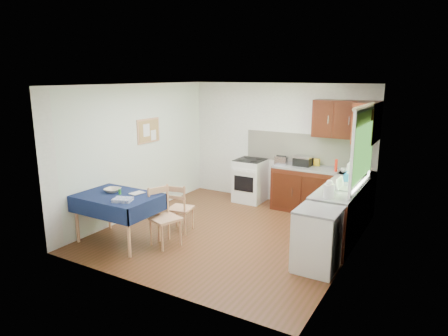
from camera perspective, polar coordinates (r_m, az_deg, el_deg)
The scene contains 33 objects.
floor at distance 6.96m, azimuth 0.73°, elevation -9.23°, with size 4.20×4.20×0.00m, color #503015.
ceiling at distance 6.44m, azimuth 0.80°, elevation 11.80°, with size 4.00×4.20×0.02m, color white.
wall_back at distance 8.45m, azimuth 7.78°, elevation 3.46°, with size 4.00×0.02×2.50m, color silver.
wall_front at distance 4.93m, azimuth -11.34°, elevation -3.61°, with size 4.00×0.02×2.50m, color silver.
wall_left at distance 7.75m, azimuth -12.24°, elevation 2.42°, with size 0.02×4.20×2.50m, color white.
wall_right at distance 5.90m, azimuth 17.94°, elevation -1.23°, with size 0.02×4.20×2.50m, color silver.
base_cabinets at distance 7.44m, azimuth 14.79°, elevation -4.68°, with size 1.90×2.30×0.86m.
worktop_back at distance 7.91m, azimuth 13.90°, elevation -0.20°, with size 1.90×0.60×0.04m, color slate.
worktop_right at distance 6.67m, azimuth 16.43°, elevation -2.80°, with size 0.60×1.70×0.04m, color slate.
worktop_corner at distance 7.76m, azimuth 18.50°, elevation -0.75°, with size 0.60×0.60×0.04m, color slate.
splashback at distance 8.23m, azimuth 11.92°, elevation 2.69°, with size 2.70×0.02×0.60m, color #F1E8CD.
upper_cabinets at distance 7.63m, azimuth 17.74°, elevation 6.50°, with size 1.20×0.85×0.70m.
stove at distance 8.55m, azimuth 3.75°, elevation -1.75°, with size 0.60×0.61×0.92m.
window at distance 6.50m, azimuth 19.30°, elevation 3.56°, with size 0.04×1.48×1.26m.
fridge at distance 5.71m, azimuth 13.17°, elevation -9.96°, with size 0.58×0.60×0.89m.
corkboard at distance 7.90m, azimuth -10.74°, elevation 5.25°, with size 0.04×0.62×0.47m.
dining_table at distance 6.60m, azimuth -15.07°, elevation -4.58°, with size 1.32×0.89×0.80m.
chair_far at distance 6.90m, azimuth -6.39°, elevation -5.50°, with size 0.44×0.44×0.86m.
chair_near at distance 6.41m, azimuth -8.66°, elevation -6.61°, with size 0.53×0.53×0.94m.
toaster at distance 8.08m, azimuth 8.18°, elevation 1.10°, with size 0.24×0.15×0.19m.
sandwich_press at distance 8.05m, azimuth 11.21°, elevation 1.01°, with size 0.33×0.29×0.19m.
sauce_bottle at distance 7.69m, azimuth 15.72°, elevation 0.36°, with size 0.05×0.05×0.23m, color red.
yellow_packet at distance 8.09m, azimuth 13.12°, elevation 0.80°, with size 0.11×0.07×0.14m, color gold.
dish_rack at distance 6.56m, azimuth 16.17°, elevation -2.66°, with size 0.39×0.29×0.18m.
kettle at distance 6.01m, azimuth 14.79°, elevation -3.03°, with size 0.16×0.16×0.27m.
cup at distance 7.65m, azimuth 16.77°, elevation -0.33°, with size 0.11×0.11×0.09m, color silver.
soap_bottle_a at distance 7.32m, azimuth 17.54°, elevation -0.00°, with size 0.13×0.13×0.33m, color white.
soap_bottle_b at distance 7.02m, azimuth 17.03°, elevation -1.11°, with size 0.08×0.08×0.18m, color #1D68AD.
soap_bottle_c at distance 6.17m, azimuth 15.01°, elevation -2.97°, with size 0.13×0.13×0.17m, color #258223.
plate_bowl at distance 6.73m, azimuth -15.65°, elevation -3.07°, with size 0.25×0.25×0.06m, color beige.
book at distance 6.60m, azimuth -12.76°, elevation -3.41°, with size 0.16×0.22×0.02m, color white.
spice_jar at distance 6.57m, azimuth -14.66°, elevation -3.30°, with size 0.04×0.04×0.09m, color #23832A.
tea_towel at distance 6.20m, azimuth -14.27°, elevation -4.41°, with size 0.27×0.21×0.05m, color navy.
Camera 1 is at (3.16, -5.61, 2.64)m, focal length 32.00 mm.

